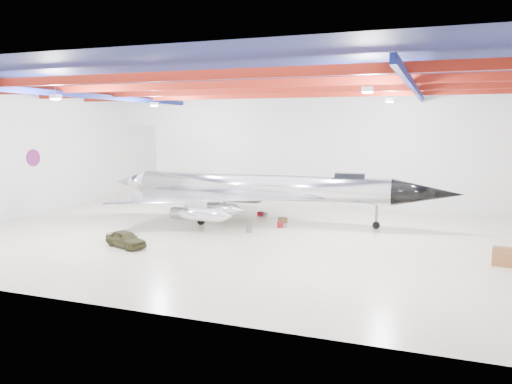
% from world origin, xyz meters
% --- Properties ---
extents(floor, '(40.00, 40.00, 0.00)m').
position_xyz_m(floor, '(0.00, 0.00, 0.00)').
color(floor, beige).
rests_on(floor, ground).
extents(wall_back, '(40.00, 0.00, 40.00)m').
position_xyz_m(wall_back, '(0.00, 15.00, 5.50)').
color(wall_back, silver).
rests_on(wall_back, floor).
extents(wall_left, '(0.00, 30.00, 30.00)m').
position_xyz_m(wall_left, '(-20.00, 0.00, 5.50)').
color(wall_left, silver).
rests_on(wall_left, floor).
extents(ceiling, '(40.00, 40.00, 0.00)m').
position_xyz_m(ceiling, '(0.00, 0.00, 11.00)').
color(ceiling, '#0A0F38').
rests_on(ceiling, wall_back).
extents(ceiling_structure, '(39.50, 29.50, 1.08)m').
position_xyz_m(ceiling_structure, '(0.00, 0.00, 10.32)').
color(ceiling_structure, maroon).
rests_on(ceiling_structure, ceiling).
extents(wall_roundel, '(0.10, 1.50, 1.50)m').
position_xyz_m(wall_roundel, '(-19.94, 2.00, 5.00)').
color(wall_roundel, '#B21414').
rests_on(wall_roundel, wall_left).
extents(jet_aircraft, '(28.88, 17.23, 7.87)m').
position_xyz_m(jet_aircraft, '(0.02, 5.35, 2.58)').
color(jet_aircraft, silver).
rests_on(jet_aircraft, floor).
extents(jeep, '(3.47, 2.38, 1.10)m').
position_xyz_m(jeep, '(-5.23, -5.66, 0.55)').
color(jeep, '#38381C').
rests_on(jeep, floor).
extents(desk, '(1.24, 0.73, 1.07)m').
position_xyz_m(desk, '(17.25, -2.03, 0.54)').
color(desk, brown).
rests_on(desk, floor).
extents(toolbox_red, '(0.59, 0.53, 0.35)m').
position_xyz_m(toolbox_red, '(-0.86, 8.12, 0.17)').
color(toolbox_red, maroon).
rests_on(toolbox_red, floor).
extents(engine_drum, '(0.58, 0.58, 0.41)m').
position_xyz_m(engine_drum, '(0.65, 1.28, 0.21)').
color(engine_drum, '#59595B').
rests_on(engine_drum, floor).
extents(parts_bin, '(0.76, 0.68, 0.44)m').
position_xyz_m(parts_bin, '(1.92, 5.66, 0.22)').
color(parts_bin, olive).
rests_on(parts_bin, floor).
extents(crate_small, '(0.34, 0.27, 0.23)m').
position_xyz_m(crate_small, '(-7.63, 6.47, 0.12)').
color(crate_small, '#59595B').
rests_on(crate_small, floor).
extents(tool_chest, '(0.59, 0.59, 0.42)m').
position_xyz_m(tool_chest, '(2.29, 3.79, 0.21)').
color(tool_chest, maroon).
rests_on(tool_chest, floor).
extents(spares_box, '(0.50, 0.50, 0.34)m').
position_xyz_m(spares_box, '(-0.36, 7.92, 0.17)').
color(spares_box, '#59595B').
rests_on(spares_box, floor).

